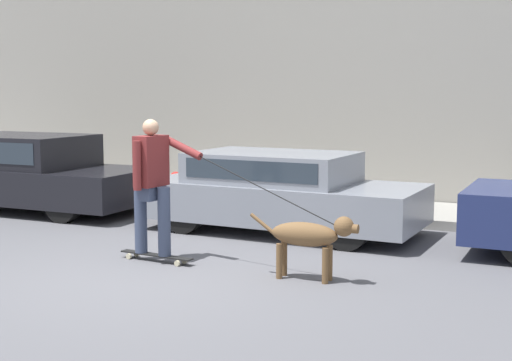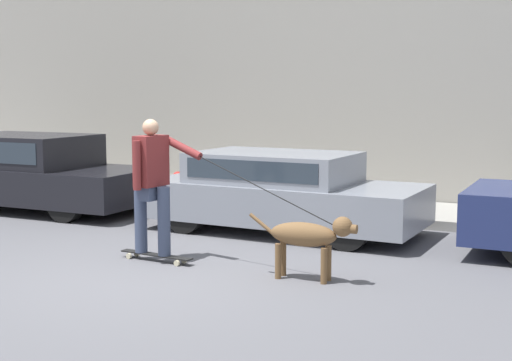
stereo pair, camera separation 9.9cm
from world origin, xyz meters
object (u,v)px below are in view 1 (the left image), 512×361
(parked_car_0, at_px, (27,173))
(skateboarder, at_px, (153,181))
(dog, at_px, (310,236))
(parked_car_1, at_px, (280,192))
(fire_hydrant, at_px, (176,191))

(parked_car_0, xyz_separation_m, skateboarder, (4.14, -2.34, 0.35))
(skateboarder, bearing_deg, dog, 4.09)
(parked_car_1, height_order, fire_hydrant, parked_car_1)
(parked_car_0, bearing_deg, fire_hydrant, 17.23)
(dog, height_order, skateboarder, skateboarder)
(dog, bearing_deg, skateboarder, 177.85)
(parked_car_0, height_order, skateboarder, skateboarder)
(parked_car_1, bearing_deg, fire_hydrant, 162.29)
(parked_car_1, relative_size, dog, 3.26)
(parked_car_1, relative_size, fire_hydrant, 5.82)
(parked_car_0, bearing_deg, dog, -21.46)
(parked_car_0, relative_size, parked_car_1, 1.09)
(parked_car_0, relative_size, dog, 3.56)
(parked_car_0, distance_m, skateboarder, 4.77)
(parked_car_0, bearing_deg, skateboarder, -29.95)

